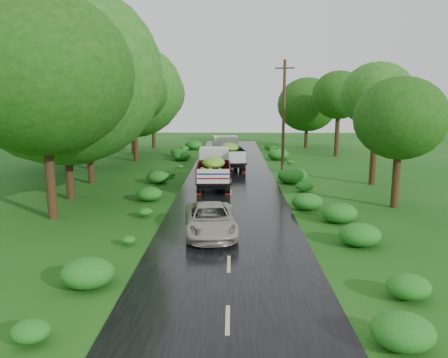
{
  "coord_description": "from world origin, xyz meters",
  "views": [
    {
      "loc": [
        0.11,
        -14.83,
        5.89
      ],
      "look_at": [
        -0.32,
        7.61,
        1.7
      ],
      "focal_mm": 35.0,
      "sensor_mm": 36.0,
      "label": 1
    }
  ],
  "objects_px": {
    "truck_near": "(214,167)",
    "car": "(210,220)",
    "truck_far": "(228,151)",
    "utility_pole": "(284,114)"
  },
  "relations": [
    {
      "from": "truck_far",
      "to": "utility_pole",
      "type": "xyz_separation_m",
      "value": [
        4.52,
        -1.08,
        3.12
      ]
    },
    {
      "from": "truck_near",
      "to": "car",
      "type": "xyz_separation_m",
      "value": [
        0.27,
        -10.32,
        -0.72
      ]
    },
    {
      "from": "truck_near",
      "to": "truck_far",
      "type": "distance_m",
      "value": 8.05
    },
    {
      "from": "car",
      "to": "utility_pole",
      "type": "height_order",
      "value": "utility_pole"
    },
    {
      "from": "truck_far",
      "to": "car",
      "type": "relative_size",
      "value": 1.36
    },
    {
      "from": "utility_pole",
      "to": "truck_near",
      "type": "bearing_deg",
      "value": -110.72
    },
    {
      "from": "truck_near",
      "to": "truck_far",
      "type": "relative_size",
      "value": 0.93
    },
    {
      "from": "truck_far",
      "to": "utility_pole",
      "type": "height_order",
      "value": "utility_pole"
    },
    {
      "from": "truck_far",
      "to": "car",
      "type": "height_order",
      "value": "truck_far"
    },
    {
      "from": "truck_far",
      "to": "truck_near",
      "type": "bearing_deg",
      "value": -103.86
    }
  ]
}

